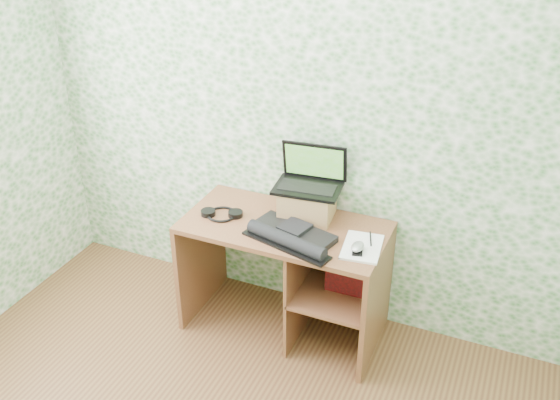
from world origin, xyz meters
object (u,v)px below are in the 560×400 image
at_px(riser, 307,203).
at_px(laptop, 310,177).
at_px(desk, 298,263).
at_px(notepad, 362,247).
at_px(keyboard, 291,235).

bearing_deg(riser, laptop, 90.00).
distance_m(desk, riser, 0.38).
xyz_separation_m(desk, laptop, (0.01, 0.16, 0.51)).
bearing_deg(laptop, desk, -98.51).
relative_size(desk, notepad, 4.11).
height_order(desk, riser, riser).
relative_size(desk, laptop, 2.93).
bearing_deg(laptop, riser, -95.92).
bearing_deg(keyboard, laptop, 105.88).
bearing_deg(desk, keyboard, -84.49).
relative_size(riser, laptop, 0.74).
relative_size(laptop, keyboard, 0.74).
relative_size(desk, riser, 3.95).
bearing_deg(desk, laptop, 87.41).
xyz_separation_m(riser, keyboard, (0.01, -0.27, -0.06)).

